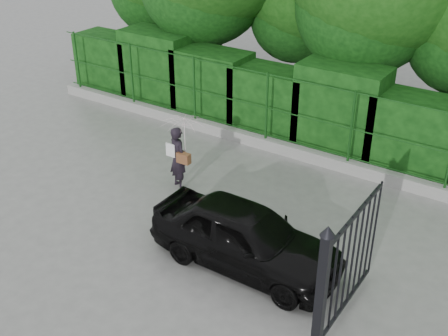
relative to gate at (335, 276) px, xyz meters
The scene contains 7 objects.
ground 4.81m from the gate, behind, with size 80.00×80.00×0.00m, color gray.
kerb 7.04m from the gate, 131.36° to the left, with size 14.00×0.25×0.30m, color #9E9E99.
fence 6.82m from the gate, 129.97° to the left, with size 14.13×0.06×1.80m.
hedge 7.69m from the gate, 125.90° to the left, with size 14.20×1.20×2.30m.
gate is the anchor object (origin of this frame).
woman 5.33m from the gate, 152.98° to the left, with size 1.00×1.02×1.78m.
car 2.27m from the gate, 159.08° to the left, with size 1.48×3.68×1.25m, color black.
Camera 1 is at (6.91, -7.17, 6.64)m, focal length 45.00 mm.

